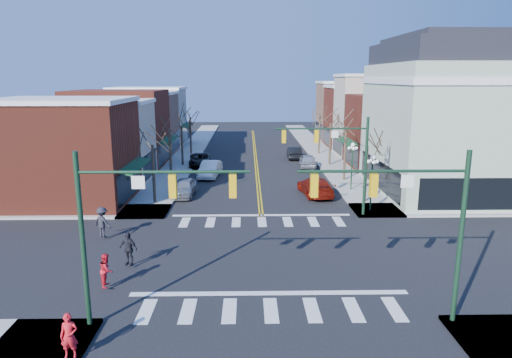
{
  "coord_description": "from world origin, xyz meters",
  "views": [
    {
      "loc": [
        -0.98,
        -24.25,
        9.87
      ],
      "look_at": [
        -0.39,
        7.47,
        2.8
      ],
      "focal_mm": 32.0,
      "sensor_mm": 36.0,
      "label": 1
    }
  ],
  "objects_px": {
    "lamppost_midblock": "(352,158)",
    "pedestrian_red_a": "(69,336)",
    "car_right_near": "(315,186)",
    "pedestrian_dark_b": "(103,222)",
    "car_left_mid": "(210,169)",
    "pedestrian_red_b": "(106,270)",
    "car_right_mid": "(308,161)",
    "car_right_far": "(294,153)",
    "pedestrian_dark_a": "(128,249)",
    "car_left_near": "(184,188)",
    "lamppost_corner": "(372,173)",
    "victorian_corner": "(452,116)",
    "car_left_far": "(200,160)"
  },
  "relations": [
    {
      "from": "car_right_mid",
      "to": "car_left_mid",
      "type": "bearing_deg",
      "value": 29.21
    },
    {
      "from": "car_right_mid",
      "to": "car_right_far",
      "type": "xyz_separation_m",
      "value": [
        -0.93,
        5.87,
        -0.01
      ]
    },
    {
      "from": "victorian_corner",
      "to": "car_right_near",
      "type": "xyz_separation_m",
      "value": [
        -11.7,
        -0.99,
        -5.87
      ]
    },
    {
      "from": "car_right_near",
      "to": "pedestrian_red_a",
      "type": "bearing_deg",
      "value": 55.07
    },
    {
      "from": "lamppost_corner",
      "to": "pedestrian_dark_b",
      "type": "height_order",
      "value": "lamppost_corner"
    },
    {
      "from": "car_right_mid",
      "to": "car_right_far",
      "type": "distance_m",
      "value": 5.94
    },
    {
      "from": "car_left_near",
      "to": "car_right_near",
      "type": "bearing_deg",
      "value": 2.35
    },
    {
      "from": "lamppost_midblock",
      "to": "pedestrian_dark_a",
      "type": "bearing_deg",
      "value": -133.27
    },
    {
      "from": "car_left_mid",
      "to": "car_left_far",
      "type": "height_order",
      "value": "car_left_mid"
    },
    {
      "from": "car_left_mid",
      "to": "car_right_near",
      "type": "distance_m",
      "value": 12.2
    },
    {
      "from": "car_left_mid",
      "to": "pedestrian_red_b",
      "type": "height_order",
      "value": "pedestrian_red_b"
    },
    {
      "from": "car_left_mid",
      "to": "car_right_near",
      "type": "bearing_deg",
      "value": -30.76
    },
    {
      "from": "car_left_mid",
      "to": "pedestrian_dark_b",
      "type": "relative_size",
      "value": 2.53
    },
    {
      "from": "lamppost_midblock",
      "to": "car_right_near",
      "type": "distance_m",
      "value": 4.3
    },
    {
      "from": "victorian_corner",
      "to": "pedestrian_red_b",
      "type": "height_order",
      "value": "victorian_corner"
    },
    {
      "from": "lamppost_corner",
      "to": "pedestrian_red_a",
      "type": "relative_size",
      "value": 2.6
    },
    {
      "from": "victorian_corner",
      "to": "car_right_mid",
      "type": "xyz_separation_m",
      "value": [
        -10.77,
        11.34,
        -5.89
      ]
    },
    {
      "from": "car_left_mid",
      "to": "lamppost_corner",
      "type": "bearing_deg",
      "value": -36.63
    },
    {
      "from": "lamppost_midblock",
      "to": "pedestrian_red_a",
      "type": "relative_size",
      "value": 2.6
    },
    {
      "from": "pedestrian_dark_a",
      "to": "pedestrian_red_a",
      "type": "bearing_deg",
      "value": -68.71
    },
    {
      "from": "car_right_near",
      "to": "pedestrian_dark_b",
      "type": "relative_size",
      "value": 2.8
    },
    {
      "from": "car_left_far",
      "to": "pedestrian_red_a",
      "type": "bearing_deg",
      "value": -96.46
    },
    {
      "from": "pedestrian_red_a",
      "to": "car_left_near",
      "type": "bearing_deg",
      "value": 81.73
    },
    {
      "from": "car_left_mid",
      "to": "car_right_mid",
      "type": "height_order",
      "value": "car_left_mid"
    },
    {
      "from": "car_right_near",
      "to": "pedestrian_dark_b",
      "type": "height_order",
      "value": "pedestrian_dark_b"
    },
    {
      "from": "lamppost_corner",
      "to": "car_left_near",
      "type": "height_order",
      "value": "lamppost_corner"
    },
    {
      "from": "car_left_near",
      "to": "pedestrian_dark_b",
      "type": "relative_size",
      "value": 2.27
    },
    {
      "from": "car_left_near",
      "to": "pedestrian_red_a",
      "type": "xyz_separation_m",
      "value": [
        -0.9,
        -23.14,
        0.24
      ]
    },
    {
      "from": "lamppost_midblock",
      "to": "car_left_far",
      "type": "distance_m",
      "value": 18.97
    },
    {
      "from": "car_left_near",
      "to": "car_left_mid",
      "type": "relative_size",
      "value": 0.9
    },
    {
      "from": "car_right_far",
      "to": "pedestrian_red_a",
      "type": "xyz_separation_m",
      "value": [
        -12.1,
        -41.38,
        0.23
      ]
    },
    {
      "from": "victorian_corner",
      "to": "car_left_near",
      "type": "relative_size",
      "value": 3.26
    },
    {
      "from": "car_right_far",
      "to": "pedestrian_red_b",
      "type": "bearing_deg",
      "value": 71.28
    },
    {
      "from": "car_left_far",
      "to": "pedestrian_red_a",
      "type": "relative_size",
      "value": 3.12
    },
    {
      "from": "pedestrian_red_a",
      "to": "car_right_near",
      "type": "bearing_deg",
      "value": 56.39
    },
    {
      "from": "victorian_corner",
      "to": "pedestrian_dark_a",
      "type": "relative_size",
      "value": 7.87
    },
    {
      "from": "lamppost_corner",
      "to": "car_left_mid",
      "type": "relative_size",
      "value": 0.89
    },
    {
      "from": "car_right_near",
      "to": "car_right_mid",
      "type": "xyz_separation_m",
      "value": [
        0.93,
        12.33,
        -0.02
      ]
    },
    {
      "from": "pedestrian_dark_b",
      "to": "car_left_near",
      "type": "bearing_deg",
      "value": -81.4
    },
    {
      "from": "pedestrian_red_b",
      "to": "pedestrian_dark_b",
      "type": "xyz_separation_m",
      "value": [
        -2.3,
        6.88,
        0.15
      ]
    },
    {
      "from": "car_left_mid",
      "to": "car_left_far",
      "type": "distance_m",
      "value": 6.08
    },
    {
      "from": "car_left_near",
      "to": "car_right_mid",
      "type": "xyz_separation_m",
      "value": [
        12.13,
        12.37,
        0.02
      ]
    },
    {
      "from": "car_right_far",
      "to": "pedestrian_dark_b",
      "type": "distance_m",
      "value": 32.4
    },
    {
      "from": "car_right_mid",
      "to": "pedestrian_dark_a",
      "type": "xyz_separation_m",
      "value": [
        -13.03,
        -27.31,
        0.29
      ]
    },
    {
      "from": "lamppost_corner",
      "to": "pedestrian_dark_a",
      "type": "height_order",
      "value": "lamppost_corner"
    },
    {
      "from": "lamppost_midblock",
      "to": "car_right_mid",
      "type": "xyz_separation_m",
      "value": [
        -2.47,
        10.84,
        -2.2
      ]
    },
    {
      "from": "victorian_corner",
      "to": "pedestrian_red_a",
      "type": "distance_m",
      "value": 34.39
    },
    {
      "from": "pedestrian_red_a",
      "to": "pedestrian_dark_b",
      "type": "relative_size",
      "value": 0.86
    },
    {
      "from": "car_left_far",
      "to": "pedestrian_dark_b",
      "type": "distance_m",
      "value": 24.28
    },
    {
      "from": "car_right_mid",
      "to": "pedestrian_dark_b",
      "type": "height_order",
      "value": "pedestrian_dark_b"
    }
  ]
}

